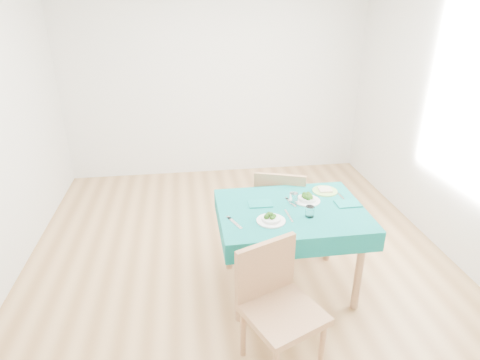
{
  "coord_description": "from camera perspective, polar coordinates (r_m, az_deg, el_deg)",
  "views": [
    {
      "loc": [
        -0.45,
        -3.1,
        2.26
      ],
      "look_at": [
        0.0,
        0.0,
        0.85
      ],
      "focal_mm": 30.0,
      "sensor_mm": 36.0,
      "label": 1
    }
  ],
  "objects": [
    {
      "name": "room_shell",
      "position": [
        3.27,
        0.0,
        7.99
      ],
      "size": [
        4.02,
        4.52,
        2.73
      ],
      "color": "olive",
      "rests_on": "ground"
    },
    {
      "name": "table",
      "position": [
        3.39,
        7.02,
        -9.74
      ],
      "size": [
        1.14,
        0.87,
        0.76
      ],
      "primitive_type": "cube",
      "color": "#08605C",
      "rests_on": "ground"
    },
    {
      "name": "chair_near",
      "position": [
        2.63,
        6.3,
        -16.08
      ],
      "size": [
        0.61,
        0.64,
        1.13
      ],
      "primitive_type": "cube",
      "rotation": [
        0.0,
        0.0,
        0.41
      ],
      "color": "#966B46",
      "rests_on": "ground"
    },
    {
      "name": "chair_far",
      "position": [
        3.87,
        5.93,
        -1.67
      ],
      "size": [
        0.61,
        0.63,
        1.15
      ],
      "primitive_type": "cube",
      "rotation": [
        0.0,
        0.0,
        2.79
      ],
      "color": "#966B46",
      "rests_on": "ground"
    },
    {
      "name": "bowl_near",
      "position": [
        2.99,
        4.44,
        -5.36
      ],
      "size": [
        0.22,
        0.22,
        0.07
      ],
      "primitive_type": null,
      "color": "white",
      "rests_on": "table"
    },
    {
      "name": "bowl_far",
      "position": [
        3.31,
        9.55,
        -2.5
      ],
      "size": [
        0.21,
        0.21,
        0.07
      ],
      "primitive_type": null,
      "color": "white",
      "rests_on": "table"
    },
    {
      "name": "fork_near",
      "position": [
        2.97,
        -0.73,
        -6.13
      ],
      "size": [
        0.1,
        0.19,
        0.0
      ],
      "primitive_type": "cube",
      "rotation": [
        0.0,
        0.0,
        0.39
      ],
      "color": "silver",
      "rests_on": "table"
    },
    {
      "name": "knife_near",
      "position": [
        3.09,
        6.95,
        -5.06
      ],
      "size": [
        0.02,
        0.2,
        0.0
      ],
      "primitive_type": "cube",
      "rotation": [
        0.0,
        0.0,
        0.04
      ],
      "color": "silver",
      "rests_on": "table"
    },
    {
      "name": "fork_far",
      "position": [
        3.28,
        7.28,
        -3.19
      ],
      "size": [
        0.06,
        0.16,
        0.0
      ],
      "primitive_type": "cube",
      "rotation": [
        0.0,
        0.0,
        0.24
      ],
      "color": "silver",
      "rests_on": "table"
    },
    {
      "name": "knife_far",
      "position": [
        3.42,
        14.56,
        -2.65
      ],
      "size": [
        0.03,
        0.23,
        0.0
      ],
      "primitive_type": "cube",
      "rotation": [
        0.0,
        0.0,
        0.07
      ],
      "color": "silver",
      "rests_on": "table"
    },
    {
      "name": "napkin_near",
      "position": [
        3.23,
        2.89,
        -3.39
      ],
      "size": [
        0.19,
        0.14,
        0.01
      ],
      "primitive_type": "cube",
      "rotation": [
        0.0,
        0.0,
        -0.03
      ],
      "color": "#0C6B65",
      "rests_on": "table"
    },
    {
      "name": "napkin_far",
      "position": [
        3.35,
        15.11,
        -3.26
      ],
      "size": [
        0.2,
        0.14,
        0.01
      ],
      "primitive_type": "cube",
      "rotation": [
        0.0,
        0.0,
        0.0
      ],
      "color": "#0C6B65",
      "rests_on": "table"
    },
    {
      "name": "tumbler_center",
      "position": [
        3.26,
        7.63,
        -2.6
      ],
      "size": [
        0.07,
        0.07,
        0.09
      ],
      "primitive_type": "cylinder",
      "color": "white",
      "rests_on": "table"
    },
    {
      "name": "tumbler_side",
      "position": [
        3.08,
        9.89,
        -4.45
      ],
      "size": [
        0.07,
        0.07,
        0.09
      ],
      "primitive_type": "cylinder",
      "color": "white",
      "rests_on": "table"
    },
    {
      "name": "side_plate",
      "position": [
        3.52,
        11.98,
        -1.54
      ],
      "size": [
        0.21,
        0.21,
        0.01
      ],
      "primitive_type": "cylinder",
      "color": "#A3DB6A",
      "rests_on": "table"
    },
    {
      "name": "bread_slice",
      "position": [
        3.51,
        12.0,
        -1.34
      ],
      "size": [
        0.11,
        0.11,
        0.02
      ],
      "primitive_type": "cube",
      "rotation": [
        0.0,
        0.0,
        -0.07
      ],
      "color": "beige",
      "rests_on": "side_plate"
    }
  ]
}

